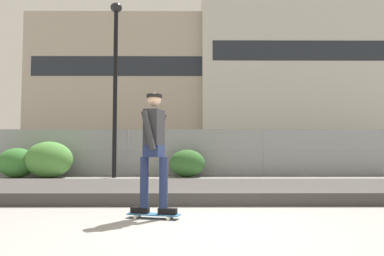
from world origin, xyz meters
The scene contains 13 objects.
ground_plane centered at (0.00, 0.00, 0.00)m, with size 120.00×120.00×0.00m, color gray.
gravel_berm centered at (0.00, 3.50, 0.12)m, with size 16.39×3.41×0.24m, color #3D3A38.
skateboard centered at (-0.79, 0.67, 0.06)m, with size 0.82×0.39×0.07m.
skater centered at (-0.79, 0.67, 1.12)m, with size 0.72×0.62×1.83m.
chain_fence centered at (0.00, 9.63, 0.93)m, with size 27.05×0.06×1.85m.
street_lamp centered at (-3.06, 8.67, 4.13)m, with size 0.44×0.44×6.62m.
parked_car_near centered at (-2.19, 12.82, 0.84)m, with size 4.52×2.19×1.66m.
parked_car_mid centered at (4.07, 12.62, 0.84)m, with size 4.40×1.95×1.66m.
library_building centered at (-7.38, 46.32, 9.27)m, with size 27.72×12.56×18.54m.
office_block centered at (16.71, 46.18, 10.64)m, with size 30.84×14.50×21.29m.
shrub_left centered at (-6.67, 8.71, 0.55)m, with size 1.42×1.16×1.10m.
shrub_center centered at (-5.47, 8.66, 0.67)m, with size 1.73×1.42×1.34m.
shrub_right centered at (-0.35, 8.97, 0.52)m, with size 1.34×1.10×1.03m.
Camera 1 is at (-0.24, -4.86, 1.03)m, focal length 34.01 mm.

